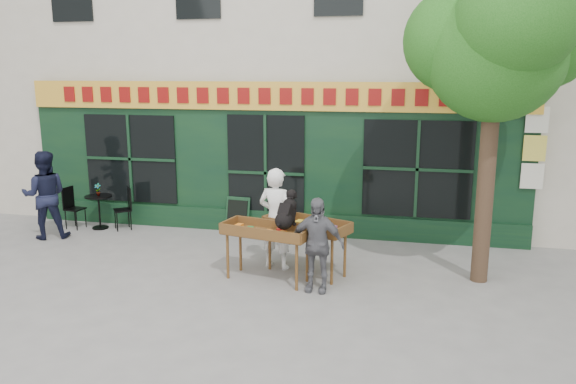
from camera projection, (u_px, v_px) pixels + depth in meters
The scene contains 14 objects.
ground at pixel (234, 267), 10.26m from camera, with size 80.00×80.00×0.00m, color slate.
building at pixel (300, 15), 14.90m from camera, with size 14.00×7.26×10.00m.
street_tree at pixel (499, 32), 8.80m from camera, with size 3.05×2.90×5.60m.
book_cart_center at pixel (267, 234), 9.47m from camera, with size 1.60×0.93×0.99m.
dog at pixel (286, 209), 9.25m from camera, with size 0.34×0.60×0.60m, color black, non-canonical shape.
woman at pixel (276, 218), 10.07m from camera, with size 0.67×0.44×1.84m, color white.
book_cart_right at pixel (307, 228), 9.80m from camera, with size 1.62×1.15×0.99m.
man_right at pixel (316, 245), 9.03m from camera, with size 0.91×0.38×1.56m, color #57575C.
bistro_table at pixel (99, 205), 12.68m from camera, with size 0.60×0.60×0.76m.
bistro_chair_left at pixel (71, 204), 12.73m from camera, with size 0.41×0.40×0.95m.
bistro_chair_right at pixel (126, 205), 12.64m from camera, with size 0.51×0.51×0.95m.
potted_plant at pixel (98, 190), 12.60m from camera, with size 0.15×0.10×0.28m, color gray.
man_left at pixel (45, 195), 11.89m from camera, with size 0.92×0.71×1.88m, color black.
chalkboard at pixel (237, 215), 12.40m from camera, with size 0.58×0.25×0.79m.
Camera 1 is at (3.10, -9.28, 3.51)m, focal length 35.00 mm.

